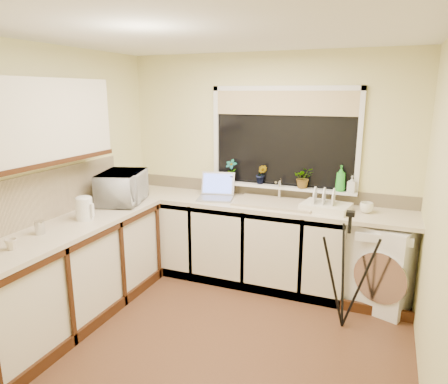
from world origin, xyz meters
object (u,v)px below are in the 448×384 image
at_px(tripod, 346,271).
at_px(dish_rack, 326,207).
at_px(kettle, 84,209).
at_px(cup_left, 11,244).
at_px(soap_bottle_green, 341,178).
at_px(cup_back, 366,208).
at_px(washing_machine, 381,263).
at_px(plant_b, 261,174).
at_px(microwave, 122,187).
at_px(soap_bottle_clear, 352,184).
at_px(plant_a, 231,171).
at_px(laptop, 217,191).
at_px(steel_jar, 40,227).
at_px(plant_d, 303,178).

bearing_deg(tripod, dish_rack, 131.42).
height_order(kettle, cup_left, kettle).
relative_size(soap_bottle_green, cup_back, 2.05).
relative_size(washing_machine, cup_left, 9.49).
bearing_deg(plant_b, cup_left, -120.05).
bearing_deg(kettle, dish_rack, 29.63).
relative_size(tripod, microwave, 1.81).
relative_size(soap_bottle_clear, cup_left, 1.93).
distance_m(soap_bottle_clear, cup_left, 3.10).
distance_m(washing_machine, plant_a, 1.82).
height_order(washing_machine, microwave, microwave).
bearing_deg(kettle, laptop, 55.82).
bearing_deg(plant_b, laptop, -155.01).
relative_size(microwave, plant_a, 2.29).
bearing_deg(plant_a, steel_jar, -118.63).
bearing_deg(dish_rack, microwave, -156.37).
distance_m(plant_d, cup_left, 2.78).
height_order(microwave, soap_bottle_clear, microwave).
xyz_separation_m(plant_a, plant_b, (0.34, 0.03, -0.02)).
xyz_separation_m(microwave, soap_bottle_green, (2.13, 0.75, 0.12)).
xyz_separation_m(tripod, cup_back, (0.10, 0.61, 0.42)).
distance_m(washing_machine, cup_back, 0.56).
relative_size(washing_machine, plant_b, 3.88).
relative_size(laptop, cup_left, 5.04).
bearing_deg(plant_b, soap_bottle_green, -1.02).
xyz_separation_m(steel_jar, soap_bottle_green, (2.18, 1.83, 0.23)).
xyz_separation_m(washing_machine, steel_jar, (-2.63, -1.60, 0.54)).
height_order(tripod, plant_b, plant_b).
bearing_deg(laptop, cup_left, -125.25).
distance_m(plant_b, plant_d, 0.47).
bearing_deg(cup_back, kettle, -153.25).
xyz_separation_m(laptop, plant_d, (0.91, 0.19, 0.19)).
relative_size(plant_a, plant_d, 1.15).
xyz_separation_m(plant_a, cup_left, (-0.92, -2.15, -0.24)).
distance_m(microwave, plant_a, 1.20).
xyz_separation_m(dish_rack, microwave, (-2.03, -0.51, 0.13)).
distance_m(tripod, plant_d, 1.15).
bearing_deg(plant_d, cup_left, -128.69).
distance_m(laptop, kettle, 1.43).
distance_m(kettle, plant_a, 1.65).
bearing_deg(plant_b, microwave, -149.23).
relative_size(kettle, microwave, 0.34).
height_order(laptop, tripod, laptop).
bearing_deg(microwave, soap_bottle_green, -87.62).
bearing_deg(plant_a, soap_bottle_clear, 0.11).
bearing_deg(tripod, kettle, -150.83).
bearing_deg(plant_d, laptop, -168.46).
distance_m(kettle, tripod, 2.40).
relative_size(soap_bottle_clear, cup_back, 1.31).
distance_m(plant_d, soap_bottle_clear, 0.49).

